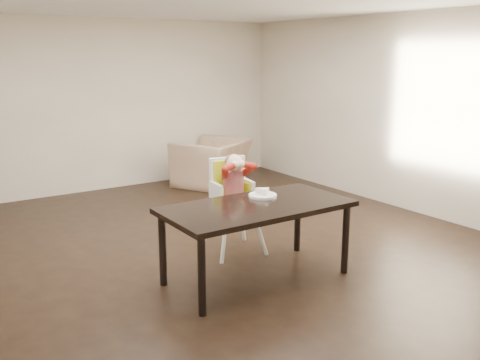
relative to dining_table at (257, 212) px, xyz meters
The scene contains 6 objects.
ground 1.05m from the dining_table, 78.82° to the left, with size 7.00×7.00×0.00m, color black.
room_walls 1.43m from the dining_table, 78.82° to the left, with size 6.02×7.02×2.71m.
dining_table is the anchor object (origin of this frame).
high_chair 0.81m from the dining_table, 73.74° to the left, with size 0.51×0.51×1.10m.
plate 0.31m from the dining_table, 42.89° to the left, with size 0.34×0.34×0.08m.
armchair 3.94m from the dining_table, 65.47° to the left, with size 1.15×0.75×1.00m, color tan.
Camera 1 is at (-3.00, -4.76, 2.13)m, focal length 40.00 mm.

